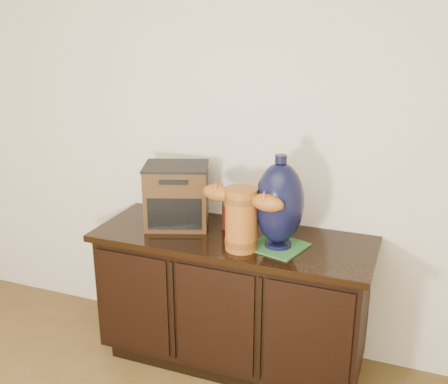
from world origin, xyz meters
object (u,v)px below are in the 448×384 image
at_px(lamp_base, 279,204).
at_px(spray_can, 227,215).
at_px(tv_radio, 177,196).
at_px(sideboard, 232,298).
at_px(terracotta_vessel, 241,215).

relative_size(lamp_base, spray_can, 2.86).
bearing_deg(tv_radio, sideboard, -26.49).
distance_m(lamp_base, spray_can, 0.38).
distance_m(tv_radio, spray_can, 0.29).
bearing_deg(lamp_base, spray_can, 157.66).
bearing_deg(sideboard, lamp_base, -10.53).
height_order(sideboard, spray_can, spray_can).
height_order(tv_radio, lamp_base, lamp_base).
height_order(terracotta_vessel, lamp_base, lamp_base).
bearing_deg(lamp_base, terracotta_vessel, -151.82).
relative_size(sideboard, spray_can, 9.03).
bearing_deg(lamp_base, tv_radio, 171.69).
bearing_deg(terracotta_vessel, spray_can, 136.46).
bearing_deg(terracotta_vessel, sideboard, 135.61).
bearing_deg(sideboard, terracotta_vessel, -55.05).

